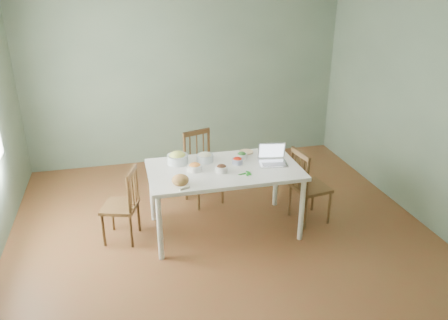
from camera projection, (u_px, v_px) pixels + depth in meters
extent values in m
cube|color=brown|center=(224.00, 236.00, 5.27)|extent=(5.00, 5.00, 0.00)
cube|color=gray|center=(186.00, 79.00, 6.97)|extent=(5.00, 0.00, 2.70)
cube|color=gray|center=(329.00, 270.00, 2.51)|extent=(5.00, 0.00, 2.70)
cube|color=gray|center=(426.00, 113.00, 5.29)|extent=(0.00, 5.00, 2.70)
ellipsoid|color=#B0723C|center=(180.00, 180.00, 4.67)|extent=(0.20, 0.20, 0.12)
cube|color=beige|center=(184.00, 188.00, 4.61)|extent=(0.12, 0.08, 0.03)
cylinder|color=beige|center=(246.00, 152.00, 5.54)|extent=(0.22, 0.22, 0.02)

